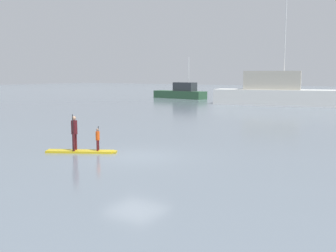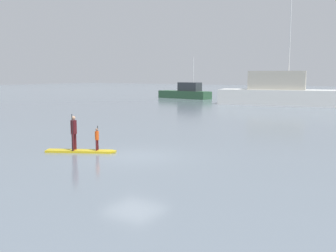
{
  "view_description": "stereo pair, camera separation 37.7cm",
  "coord_description": "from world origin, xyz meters",
  "px_view_note": "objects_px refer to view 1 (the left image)",
  "views": [
    {
      "loc": [
        10.65,
        -13.96,
        3.61
      ],
      "look_at": [
        -0.67,
        3.69,
        0.93
      ],
      "focal_mm": 42.88,
      "sensor_mm": 36.0,
      "label": 1
    },
    {
      "loc": [
        10.97,
        -13.75,
        3.61
      ],
      "look_at": [
        -0.67,
        3.69,
        0.93
      ],
      "focal_mm": 42.88,
      "sensor_mm": 36.0,
      "label": 2
    }
  ],
  "objects_px": {
    "paddleboard_near": "(81,151)",
    "paddler_adult": "(74,131)",
    "motor_boat_small_navy": "(181,93)",
    "fishing_boat_white_large": "(274,92)",
    "paddler_child_solo": "(98,138)"
  },
  "relations": [
    {
      "from": "paddler_adult",
      "to": "motor_boat_small_navy",
      "type": "height_order",
      "value": "motor_boat_small_navy"
    },
    {
      "from": "paddler_child_solo",
      "to": "paddleboard_near",
      "type": "bearing_deg",
      "value": -150.41
    },
    {
      "from": "paddler_adult",
      "to": "motor_boat_small_navy",
      "type": "bearing_deg",
      "value": 114.34
    },
    {
      "from": "paddleboard_near",
      "to": "paddler_adult",
      "type": "xyz_separation_m",
      "value": [
        -0.27,
        -0.15,
        0.98
      ]
    },
    {
      "from": "fishing_boat_white_large",
      "to": "motor_boat_small_navy",
      "type": "height_order",
      "value": "fishing_boat_white_large"
    },
    {
      "from": "paddler_child_solo",
      "to": "motor_boat_small_navy",
      "type": "height_order",
      "value": "motor_boat_small_navy"
    },
    {
      "from": "paddler_child_solo",
      "to": "motor_boat_small_navy",
      "type": "xyz_separation_m",
      "value": [
        -19.0,
        39.34,
        0.2
      ]
    },
    {
      "from": "paddler_child_solo",
      "to": "motor_boat_small_navy",
      "type": "relative_size",
      "value": 0.13
    },
    {
      "from": "paddler_adult",
      "to": "motor_boat_small_navy",
      "type": "distance_m",
      "value": 43.78
    },
    {
      "from": "fishing_boat_white_large",
      "to": "paddler_adult",
      "type": "bearing_deg",
      "value": -86.85
    },
    {
      "from": "motor_boat_small_navy",
      "to": "fishing_boat_white_large",
      "type": "bearing_deg",
      "value": -16.89
    },
    {
      "from": "paddleboard_near",
      "to": "motor_boat_small_navy",
      "type": "bearing_deg",
      "value": 114.74
    },
    {
      "from": "fishing_boat_white_large",
      "to": "motor_boat_small_navy",
      "type": "distance_m",
      "value": 16.85
    },
    {
      "from": "paddleboard_near",
      "to": "motor_boat_small_navy",
      "type": "relative_size",
      "value": 0.35
    },
    {
      "from": "paddler_child_solo",
      "to": "fishing_boat_white_large",
      "type": "bearing_deg",
      "value": 94.78
    }
  ]
}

